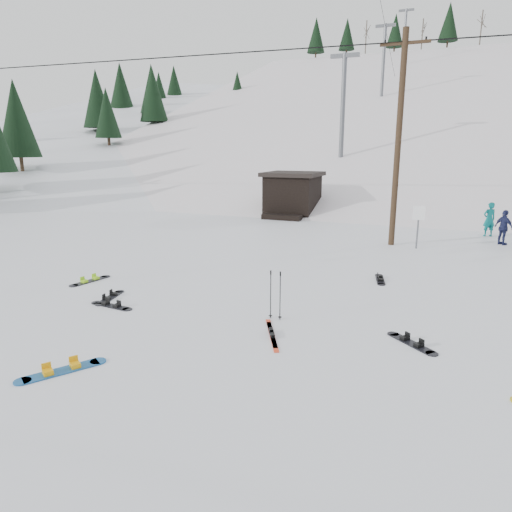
% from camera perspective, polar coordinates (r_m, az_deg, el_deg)
% --- Properties ---
extents(ground, '(200.00, 200.00, 0.00)m').
position_cam_1_polar(ground, '(9.09, -7.81, -14.64)').
color(ground, white).
rests_on(ground, ground).
extents(ski_slope, '(60.00, 85.24, 65.97)m').
position_cam_1_polar(ski_slope, '(64.09, 18.33, -1.98)').
color(ski_slope, white).
rests_on(ski_slope, ground).
extents(ridge_left, '(47.54, 95.03, 58.38)m').
position_cam_1_polar(ridge_left, '(69.69, -13.06, 0.41)').
color(ridge_left, white).
rests_on(ridge_left, ground).
extents(treeline_left, '(20.00, 64.00, 10.00)m').
position_cam_1_polar(treeline_left, '(60.59, -16.50, 8.84)').
color(treeline_left, black).
rests_on(treeline_left, ground).
extents(treeline_crest, '(50.00, 6.00, 10.00)m').
position_cam_1_polar(treeline_crest, '(93.05, 20.56, 9.95)').
color(treeline_crest, black).
rests_on(treeline_crest, ski_slope).
extents(utility_pole, '(2.00, 0.26, 9.00)m').
position_cam_1_polar(utility_pole, '(20.97, 17.38, 13.98)').
color(utility_pole, '#3A2819').
rests_on(utility_pole, ground).
extents(trail_sign, '(0.50, 0.09, 1.85)m').
position_cam_1_polar(trail_sign, '(20.68, 19.64, 4.34)').
color(trail_sign, '#595B60').
rests_on(trail_sign, ground).
extents(lift_hut, '(3.40, 4.10, 2.75)m').
position_cam_1_polar(lift_hut, '(29.42, 4.57, 7.73)').
color(lift_hut, black).
rests_on(lift_hut, ground).
extents(lift_tower_near, '(2.20, 0.36, 8.00)m').
position_cam_1_polar(lift_tower_near, '(37.92, 10.84, 18.63)').
color(lift_tower_near, '#595B60').
rests_on(lift_tower_near, ski_slope).
extents(lift_tower_mid, '(2.20, 0.36, 8.00)m').
position_cam_1_polar(lift_tower_mid, '(58.32, 15.68, 22.92)').
color(lift_tower_mid, '#595B60').
rests_on(lift_tower_mid, ski_slope).
extents(lift_tower_far, '(2.20, 0.36, 8.00)m').
position_cam_1_polar(lift_tower_far, '(79.05, 18.11, 24.92)').
color(lift_tower_far, '#595B60').
rests_on(lift_tower_far, ski_slope).
extents(hero_snowboard, '(1.05, 1.51, 0.12)m').
position_cam_1_polar(hero_snowboard, '(9.90, -23.11, -12.99)').
color(hero_snowboard, '#175899').
rests_on(hero_snowboard, ground).
extents(hero_skis, '(0.96, 1.73, 0.10)m').
position_cam_1_polar(hero_skis, '(10.76, 2.00, -9.72)').
color(hero_skis, red).
rests_on(hero_skis, ground).
extents(ski_poles, '(0.35, 0.09, 1.26)m').
position_cam_1_polar(ski_poles, '(11.54, 2.43, -4.83)').
color(ski_poles, black).
rests_on(ski_poles, ground).
extents(board_scatter_a, '(1.42, 0.37, 0.10)m').
position_cam_1_polar(board_scatter_a, '(13.21, -17.63, -5.92)').
color(board_scatter_a, black).
rests_on(board_scatter_a, ground).
extents(board_scatter_b, '(0.52, 1.41, 0.10)m').
position_cam_1_polar(board_scatter_b, '(13.93, -17.77, -4.93)').
color(board_scatter_b, black).
rests_on(board_scatter_b, ground).
extents(board_scatter_c, '(0.50, 1.51, 0.11)m').
position_cam_1_polar(board_scatter_c, '(15.85, -20.03, -2.90)').
color(board_scatter_c, black).
rests_on(board_scatter_c, ground).
extents(board_scatter_d, '(1.14, 1.02, 0.10)m').
position_cam_1_polar(board_scatter_d, '(10.88, 18.87, -10.23)').
color(board_scatter_d, black).
rests_on(board_scatter_d, ground).
extents(board_scatter_f, '(0.49, 1.34, 0.10)m').
position_cam_1_polar(board_scatter_f, '(15.60, 15.26, -2.82)').
color(board_scatter_f, black).
rests_on(board_scatter_f, ground).
extents(skier_teal, '(0.73, 0.64, 1.67)m').
position_cam_1_polar(skier_teal, '(25.11, 27.13, 4.11)').
color(skier_teal, '#0B6F6F').
rests_on(skier_teal, ground).
extents(skier_navy, '(0.92, 0.92, 1.57)m').
position_cam_1_polar(skier_navy, '(23.15, 28.57, 3.15)').
color(skier_navy, '#1C2148').
rests_on(skier_navy, ground).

